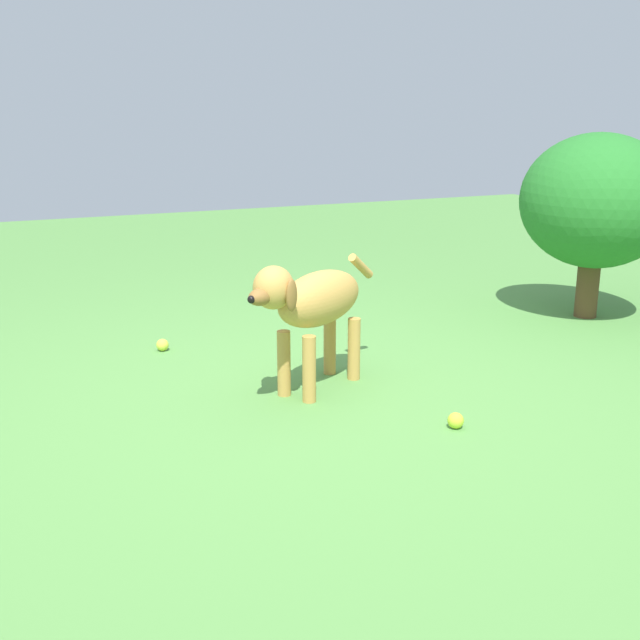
% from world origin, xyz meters
% --- Properties ---
extents(ground, '(14.00, 14.00, 0.00)m').
position_xyz_m(ground, '(0.00, 0.00, 0.00)').
color(ground, '#548C42').
extents(dog, '(0.50, 0.83, 0.62)m').
position_xyz_m(dog, '(-0.17, 0.10, 0.41)').
color(dog, '#C69347').
rests_on(dog, ground).
extents(tennis_ball_0, '(0.07, 0.07, 0.07)m').
position_xyz_m(tennis_ball_0, '(-1.06, -0.37, 0.03)').
color(tennis_ball_0, '#CFDD3F').
rests_on(tennis_ball_0, ground).
extents(tennis_ball_1, '(0.07, 0.07, 0.07)m').
position_xyz_m(tennis_ball_1, '(0.48, 0.42, 0.03)').
color(tennis_ball_1, '#C0E233').
rests_on(tennis_ball_1, ground).
extents(shrub_near, '(0.95, 0.86, 1.13)m').
position_xyz_m(shrub_near, '(-0.61, 2.20, 0.72)').
color(shrub_near, brown).
rests_on(shrub_near, ground).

